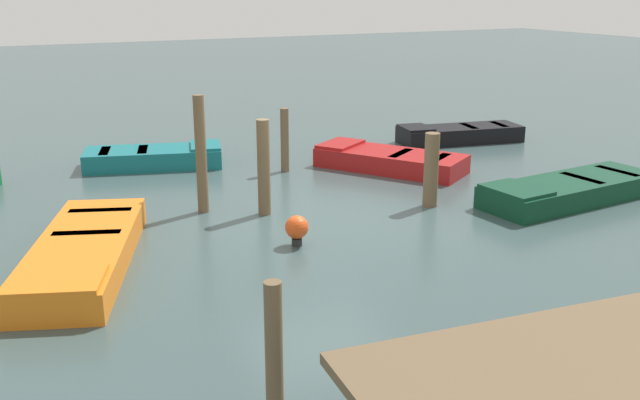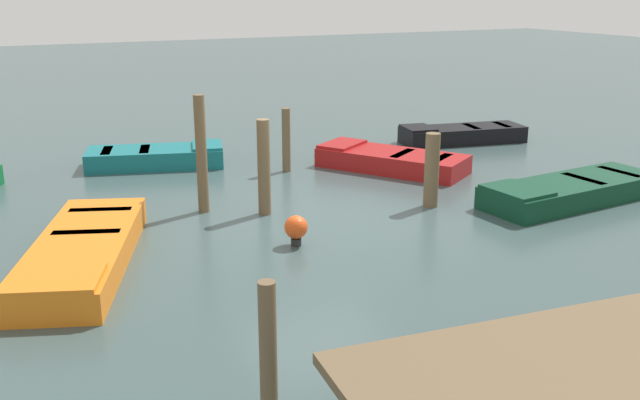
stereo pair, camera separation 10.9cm
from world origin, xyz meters
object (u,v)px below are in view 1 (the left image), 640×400
object	(u,v)px
dock_segment	(639,368)
mooring_piling_near_left	(264,168)
rowboat_orange	(83,252)
mooring_piling_mid_right	(285,140)
rowboat_dark_green	(570,190)
rowboat_teal	(155,157)
rowboat_red	(389,160)
rowboat_black	(459,134)
mooring_piling_mid_left	(274,348)
mooring_piling_far_right	(431,170)
mooring_piling_far_left	(201,155)
marker_buoy	(297,228)

from	to	relation	value
dock_segment	mooring_piling_near_left	xyz separation A→B (m)	(0.23, -7.56, -0.01)
rowboat_orange	mooring_piling_near_left	size ratio (longest dim) A/B	2.48
dock_segment	mooring_piling_mid_right	xyz separation A→B (m)	(-1.29, -10.10, -0.16)
rowboat_orange	rowboat_dark_green	bearing A→B (deg)	105.75
rowboat_teal	mooring_piling_mid_right	bearing A→B (deg)	-18.68
rowboat_red	rowboat_black	world-z (taller)	same
rowboat_red	mooring_piling_mid_right	distance (m)	2.28
mooring_piling_mid_left	mooring_piling_near_left	size ratio (longest dim) A/B	0.79
rowboat_red	mooring_piling_near_left	bearing A→B (deg)	82.32
rowboat_teal	mooring_piling_far_right	bearing A→B (deg)	-37.96
rowboat_orange	rowboat_dark_green	size ratio (longest dim) A/B	1.10
mooring_piling_mid_left	mooring_piling_far_left	xyz separation A→B (m)	(-1.28, -6.21, 0.37)
mooring_piling_near_left	mooring_piling_far_left	distance (m)	1.11
rowboat_black	mooring_piling_far_left	size ratio (longest dim) A/B	1.57
mooring_piling_near_left	mooring_piling_mid_right	xyz separation A→B (m)	(-1.52, -2.55, -0.16)
rowboat_red	marker_buoy	size ratio (longest dim) A/B	6.89
dock_segment	rowboat_teal	xyz separation A→B (m)	(1.09, -11.75, -0.62)
rowboat_dark_green	mooring_piling_far_left	distance (m)	6.72
dock_segment	mooring_piling_mid_right	size ratio (longest dim) A/B	3.71
rowboat_red	mooring_piling_near_left	size ratio (longest dim) A/B	1.99
mooring_piling_mid_left	mooring_piling_mid_right	size ratio (longest dim) A/B	0.97
rowboat_dark_green	rowboat_teal	distance (m)	8.60
rowboat_black	mooring_piling_mid_left	world-z (taller)	mooring_piling_mid_left
rowboat_orange	rowboat_black	xyz separation A→B (m)	(-9.84, -4.38, 0.00)
mooring_piling_mid_left	mooring_piling_mid_right	world-z (taller)	mooring_piling_mid_right
mooring_piling_near_left	mooring_piling_far_right	world-z (taller)	mooring_piling_near_left
rowboat_teal	marker_buoy	size ratio (longest dim) A/B	6.45
mooring_piling_far_right	mooring_piling_mid_left	bearing A→B (deg)	43.14
mooring_piling_near_left	mooring_piling_far_left	bearing A→B (deg)	-33.26
marker_buoy	rowboat_teal	bearing A→B (deg)	-83.11
rowboat_orange	marker_buoy	size ratio (longest dim) A/B	8.58
dock_segment	rowboat_red	distance (m)	9.85
rowboat_orange	mooring_piling_far_right	world-z (taller)	mooring_piling_far_right
mooring_piling_mid_left	dock_segment	bearing A→B (deg)	141.18
rowboat_teal	marker_buoy	bearing A→B (deg)	-67.16
rowboat_orange	marker_buoy	bearing A→B (deg)	99.64
mooring_piling_far_right	marker_buoy	xyz separation A→B (m)	(3.00, 0.79, -0.38)
mooring_piling_mid_left	mooring_piling_mid_right	xyz separation A→B (m)	(-3.71, -8.16, 0.02)
rowboat_red	rowboat_orange	distance (m)	7.34
rowboat_black	dock_segment	bearing A→B (deg)	69.81
rowboat_teal	mooring_piling_near_left	distance (m)	4.33
rowboat_dark_green	mooring_piling_mid_right	size ratio (longest dim) A/B	2.77
rowboat_orange	mooring_piling_near_left	xyz separation A→B (m)	(-3.21, -1.10, 0.62)
marker_buoy	rowboat_dark_green	bearing A→B (deg)	178.89
dock_segment	rowboat_orange	world-z (taller)	dock_segment
mooring_piling_far_right	mooring_piling_far_left	xyz separation A→B (m)	(3.75, -1.49, 0.36)
rowboat_orange	rowboat_black	bearing A→B (deg)	134.30
mooring_piling_mid_right	mooring_piling_far_right	size ratio (longest dim) A/B	1.01
rowboat_red	mooring_piling_near_left	world-z (taller)	mooring_piling_near_left
rowboat_dark_green	rowboat_black	bearing A→B (deg)	-109.34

